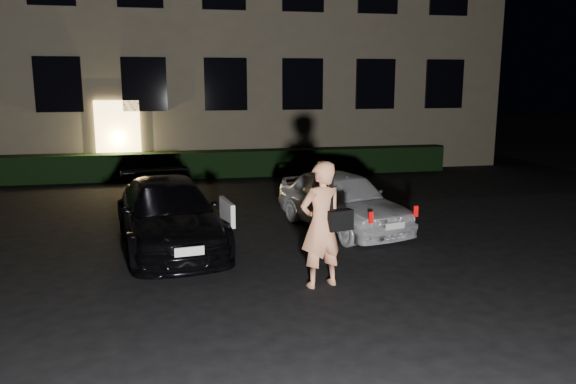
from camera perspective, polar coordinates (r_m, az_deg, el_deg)
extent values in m
plane|color=black|center=(8.65, 1.17, -9.86)|extent=(80.00, 80.00, 0.00)
cube|color=#675C49|center=(23.12, -7.53, 18.31)|extent=(20.00, 8.00, 12.00)
cube|color=#FFCB72|center=(18.97, -16.85, 5.11)|extent=(1.40, 0.10, 2.50)
cube|color=black|center=(19.11, -22.31, 10.07)|extent=(1.40, 0.10, 1.70)
cube|color=black|center=(18.82, -14.38, 10.54)|extent=(1.40, 0.10, 1.70)
cube|color=black|center=(18.89, -6.34, 10.82)|extent=(1.40, 0.10, 1.70)
cube|color=black|center=(19.32, 1.50, 10.89)|extent=(1.40, 0.10, 1.70)
cube|color=black|center=(20.07, 8.87, 10.77)|extent=(1.40, 0.10, 1.70)
cube|color=black|center=(21.12, 15.60, 10.52)|extent=(1.40, 0.10, 1.70)
cube|color=black|center=(18.65, -6.04, 2.88)|extent=(15.00, 0.70, 0.85)
imported|color=black|center=(10.89, -12.03, -2.22)|extent=(2.34, 4.52, 1.25)
cube|color=white|center=(10.25, -6.21, -2.01)|extent=(0.20, 0.90, 0.42)
cube|color=silver|center=(8.77, -9.99, -5.96)|extent=(0.46, 0.10, 0.14)
imported|color=silver|center=(11.98, 5.50, -0.80)|extent=(2.44, 3.94, 1.25)
cube|color=red|center=(10.27, 8.44, -2.57)|extent=(0.09, 0.07, 0.21)
cube|color=red|center=(10.91, 12.87, -1.92)|extent=(0.09, 0.07, 0.21)
cube|color=silver|center=(10.60, 10.84, -3.39)|extent=(0.41, 0.15, 0.12)
imported|color=#E48F64|center=(8.52, 3.40, -3.31)|extent=(0.81, 0.64, 1.95)
cube|color=black|center=(8.52, 5.27, -2.85)|extent=(0.43, 0.28, 0.31)
cube|color=black|center=(8.39, 4.40, 0.04)|extent=(0.06, 0.07, 0.61)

